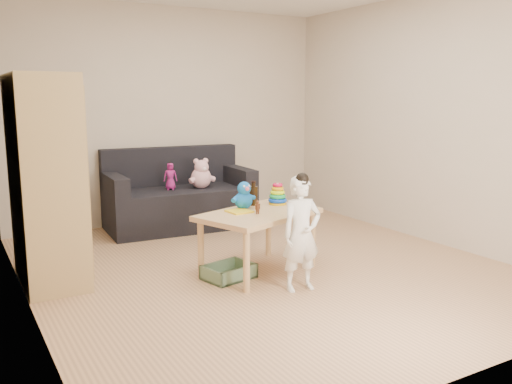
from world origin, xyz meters
TOP-DOWN VIEW (x-y plane):
  - room at (0.00, 0.00)m, footprint 4.50×4.50m
  - wardrobe at (-1.75, 0.58)m, footprint 0.48×0.95m
  - sofa at (-0.10, 1.79)m, footprint 1.72×0.94m
  - play_table at (-0.12, -0.10)m, footprint 1.19×0.95m
  - storage_bin at (-0.44, -0.13)m, footprint 0.46×0.39m
  - toddler at (-0.06, -0.65)m, footprint 0.35×0.25m
  - pink_bear at (0.14, 1.69)m, footprint 0.29×0.26m
  - doll at (-0.22, 1.76)m, footprint 0.18×0.15m
  - ring_stacker at (0.20, 0.11)m, footprint 0.18×0.18m
  - brown_bottle at (-0.01, 0.18)m, footprint 0.08×0.08m
  - blue_plush at (-0.17, 0.08)m, footprint 0.26×0.25m
  - wooden_figure at (-0.17, -0.17)m, footprint 0.05×0.04m
  - yellow_book at (-0.28, -0.02)m, footprint 0.21×0.21m

SIDE VIEW (x-z plane):
  - storage_bin at x=-0.44m, z-range 0.00..0.12m
  - sofa at x=-0.10m, z-range 0.00..0.47m
  - play_table at x=-0.12m, z-range 0.00..0.54m
  - toddler at x=-0.06m, z-range 0.00..0.90m
  - yellow_book at x=-0.28m, z-range 0.54..0.56m
  - wooden_figure at x=-0.17m, z-range 0.54..0.66m
  - pink_bear at x=0.14m, z-range 0.47..0.77m
  - doll at x=-0.22m, z-range 0.47..0.77m
  - ring_stacker at x=0.20m, z-range 0.52..0.72m
  - brown_bottle at x=-0.01m, z-range 0.53..0.75m
  - blue_plush at x=-0.17m, z-range 0.54..0.80m
  - wardrobe at x=-1.75m, z-range 0.00..1.71m
  - room at x=0.00m, z-range -0.95..3.55m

